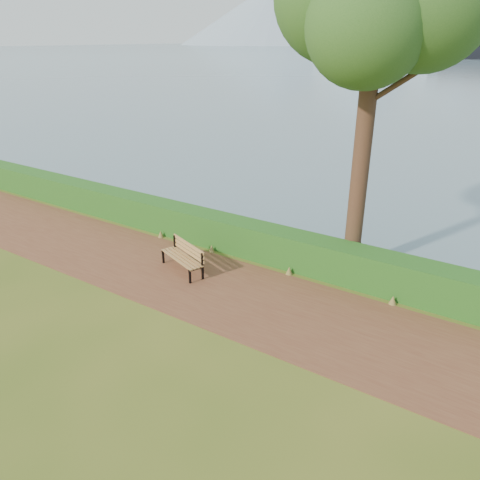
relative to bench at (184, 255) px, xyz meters
The scene contains 4 objects.
ground 1.28m from the bench, 32.92° to the right, with size 140.00×140.00×0.00m, color #445819.
path 1.16m from the bench, 19.17° to the right, with size 40.00×3.40×0.01m, color brown.
hedge 2.19m from the bench, 62.85° to the left, with size 32.00×0.85×1.00m, color #184614.
bench is the anchor object (origin of this frame).
Camera 1 is at (6.86, -8.42, 6.10)m, focal length 35.00 mm.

